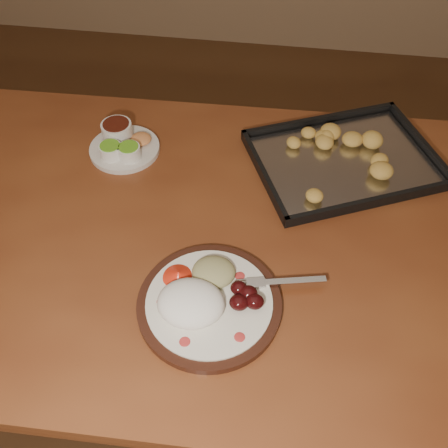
# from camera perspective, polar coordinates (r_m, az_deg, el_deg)

# --- Properties ---
(ground) EXTENTS (4.00, 4.00, 0.00)m
(ground) POSITION_cam_1_polar(r_m,az_deg,el_deg) (1.81, -8.43, -12.59)
(ground) COLOR #54351C
(ground) RESTS_ON ground
(dining_table) EXTENTS (1.52, 0.94, 0.75)m
(dining_table) POSITION_cam_1_polar(r_m,az_deg,el_deg) (1.16, -1.62, -3.72)
(dining_table) COLOR brown
(dining_table) RESTS_ON ground
(dinner_plate) EXTENTS (0.36, 0.28, 0.06)m
(dinner_plate) POSITION_cam_1_polar(r_m,az_deg,el_deg) (0.96, -2.13, -8.64)
(dinner_plate) COLOR black
(dinner_plate) RESTS_ON dining_table
(condiment_saucer) EXTENTS (0.17, 0.17, 0.06)m
(condiment_saucer) POSITION_cam_1_polar(r_m,az_deg,el_deg) (1.28, -11.55, 9.01)
(condiment_saucer) COLOR beige
(condiment_saucer) RESTS_ON dining_table
(baking_tray) EXTENTS (0.52, 0.46, 0.04)m
(baking_tray) POSITION_cam_1_polar(r_m,az_deg,el_deg) (1.26, 13.55, 7.26)
(baking_tray) COLOR black
(baking_tray) RESTS_ON dining_table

